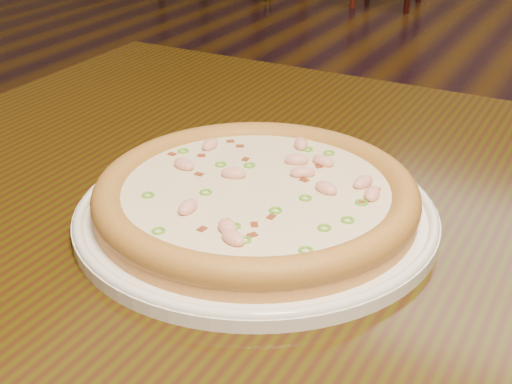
% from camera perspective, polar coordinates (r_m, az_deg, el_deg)
% --- Properties ---
extents(ground, '(9.00, 9.00, 0.00)m').
position_cam_1_polar(ground, '(1.91, 10.16, -7.70)').
color(ground, black).
extents(hero_table, '(1.20, 0.80, 0.75)m').
position_cam_1_polar(hero_table, '(0.72, 10.44, -9.58)').
color(hero_table, black).
rests_on(hero_table, ground).
extents(plate, '(0.34, 0.34, 0.02)m').
position_cam_1_polar(plate, '(0.66, -0.00, -1.63)').
color(plate, white).
rests_on(plate, hero_table).
extents(pizza, '(0.30, 0.30, 0.03)m').
position_cam_1_polar(pizza, '(0.66, 0.02, -0.22)').
color(pizza, gold).
rests_on(pizza, plate).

